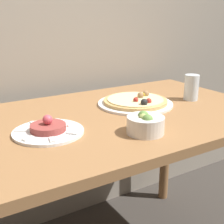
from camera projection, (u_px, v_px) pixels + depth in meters
dining_table at (116, 137)px, 1.33m from camera, size 1.31×0.82×0.80m
pizza_plate at (136, 102)px, 1.42m from camera, size 0.34×0.34×0.05m
tartare_plate at (48, 130)px, 1.08m from camera, size 0.25×0.25×0.07m
small_bowl at (145, 124)px, 1.08m from camera, size 0.13×0.13×0.08m
drinking_glass at (191, 87)px, 1.48m from camera, size 0.07×0.07×0.12m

